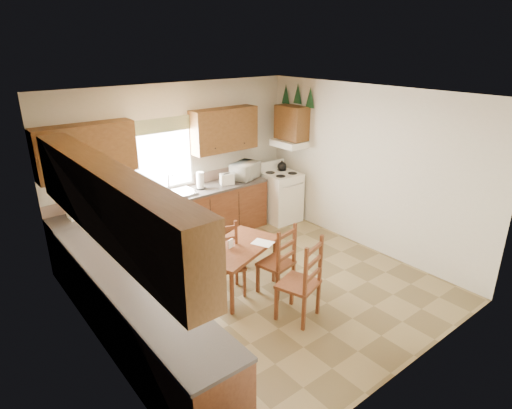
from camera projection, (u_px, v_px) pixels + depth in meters
floor at (261, 287)px, 6.18m from camera, size 4.50×4.50×0.00m
ceiling at (262, 96)px, 5.20m from camera, size 4.50×4.50×0.00m
wall_left at (92, 247)px, 4.38m from camera, size 4.50×4.50×0.00m
wall_right at (367, 169)px, 7.00m from camera, size 4.50×4.50×0.00m
wall_back at (178, 164)px, 7.33m from camera, size 4.50×4.50×0.00m
wall_front at (412, 264)px, 4.05m from camera, size 4.50×4.50×0.00m
lower_cab_back at (171, 223)px, 7.22m from camera, size 3.75×0.60×0.88m
lower_cab_left at (135, 317)px, 4.77m from camera, size 0.60×3.60×0.88m
counter_back at (169, 198)px, 7.05m from camera, size 3.75×0.63×0.04m
counter_left at (130, 282)px, 4.61m from camera, size 0.63×3.60×0.04m
backsplash at (160, 187)px, 7.22m from camera, size 3.75×0.01×0.18m
upper_cab_back_left at (86, 150)px, 6.12m from camera, size 1.41×0.33×0.75m
upper_cab_back_right at (224, 130)px, 7.53m from camera, size 1.25×0.33×0.75m
upper_cab_left at (107, 202)px, 4.18m from camera, size 0.33×3.60×0.75m
upper_cab_stove at (292, 123)px, 7.91m from camera, size 0.33×0.62×0.62m
range_hood at (289, 143)px, 8.02m from camera, size 0.44×0.62×0.12m
window_frame at (162, 155)px, 7.06m from camera, size 1.13×0.02×1.18m
window_pane at (162, 156)px, 7.06m from camera, size 1.05×0.01×1.10m
window_valance at (161, 126)px, 6.86m from camera, size 1.19×0.01×0.24m
sink_basin at (173, 194)px, 7.08m from camera, size 0.75×0.45×0.04m
pine_decal_a at (310, 97)px, 7.58m from camera, size 0.22×0.22×0.36m
pine_decal_b at (298, 93)px, 7.80m from camera, size 0.22×0.22×0.36m
pine_decal_c at (286, 94)px, 8.04m from camera, size 0.22×0.22×0.36m
stove at (281, 197)px, 8.33m from camera, size 0.66×0.68×0.94m
coffeemaker at (75, 207)px, 6.14m from camera, size 0.26×0.29×0.35m
paper_towel at (200, 180)px, 7.36m from camera, size 0.17×0.17×0.30m
toaster at (227, 179)px, 7.62m from camera, size 0.27×0.22×0.19m
microwave at (245, 171)px, 7.91m from camera, size 0.60×0.52×0.30m
dining_table at (237, 267)px, 6.04m from camera, size 1.40×1.08×0.66m
chair_near_left at (298, 279)px, 5.32m from camera, size 0.58×0.57×1.11m
chair_near_right at (276, 259)px, 5.90m from camera, size 0.50×0.48×1.02m
chair_far_left at (166, 241)px, 6.37m from camera, size 0.52×0.51×1.07m
chair_far_right at (228, 261)px, 5.86m from camera, size 0.52×0.51×1.00m
table_paper at (263, 243)px, 6.02m from camera, size 0.31×0.35×0.00m
table_card at (231, 244)px, 5.86m from camera, size 0.10×0.05×0.12m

